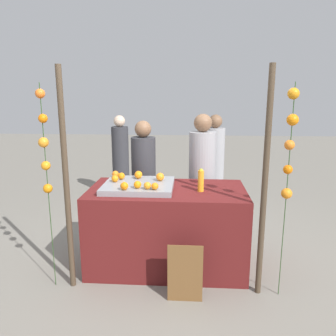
{
  "coord_description": "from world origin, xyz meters",
  "views": [
    {
      "loc": [
        0.25,
        -3.5,
        1.94
      ],
      "look_at": [
        0.0,
        0.15,
        1.11
      ],
      "focal_mm": 35.63,
      "sensor_mm": 36.0,
      "label": 1
    }
  ],
  "objects": [
    {
      "name": "ground_plane",
      "position": [
        0.0,
        0.0,
        0.0
      ],
      "size": [
        24.0,
        24.0,
        0.0
      ],
      "primitive_type": "plane",
      "color": "gray"
    },
    {
      "name": "stall_counter",
      "position": [
        0.0,
        0.0,
        0.45
      ],
      "size": [
        1.71,
        0.9,
        0.91
      ],
      "primitive_type": "cube",
      "color": "#5B1919",
      "rests_on": "ground_plane"
    },
    {
      "name": "orange_tray",
      "position": [
        -0.31,
        -0.0,
        0.94
      ],
      "size": [
        0.76,
        0.66,
        0.06
      ],
      "primitive_type": "cube",
      "color": "gray",
      "rests_on": "stall_counter"
    },
    {
      "name": "orange_0",
      "position": [
        -0.11,
        -0.24,
        1.0
      ],
      "size": [
        0.07,
        0.07,
        0.07
      ],
      "primitive_type": "sphere",
      "color": "orange",
      "rests_on": "orange_tray"
    },
    {
      "name": "orange_1",
      "position": [
        -0.62,
        0.22,
        1.01
      ],
      "size": [
        0.08,
        0.08,
        0.08
      ],
      "primitive_type": "sphere",
      "color": "orange",
      "rests_on": "orange_tray"
    },
    {
      "name": "orange_2",
      "position": [
        -0.35,
        0.19,
        1.01
      ],
      "size": [
        0.09,
        0.09,
        0.09
      ],
      "primitive_type": "sphere",
      "color": "orange",
      "rests_on": "orange_tray"
    },
    {
      "name": "orange_3",
      "position": [
        -0.58,
        0.03,
        1.01
      ],
      "size": [
        0.08,
        0.08,
        0.08
      ],
      "primitive_type": "sphere",
      "color": "orange",
      "rests_on": "orange_tray"
    },
    {
      "name": "orange_4",
      "position": [
        -0.29,
        -0.21,
        1.01
      ],
      "size": [
        0.08,
        0.08,
        0.08
      ],
      "primitive_type": "sphere",
      "color": "orange",
      "rests_on": "orange_tray"
    },
    {
      "name": "orange_5",
      "position": [
        -0.09,
        0.11,
        1.01
      ],
      "size": [
        0.09,
        0.09,
        0.09
      ],
      "primitive_type": "sphere",
      "color": "orange",
      "rests_on": "orange_tray"
    },
    {
      "name": "orange_6",
      "position": [
        -0.19,
        -0.23,
        1.01
      ],
      "size": [
        0.08,
        0.08,
        0.08
      ],
      "primitive_type": "sphere",
      "color": "orange",
      "rests_on": "orange_tray"
    },
    {
      "name": "orange_7",
      "position": [
        -0.53,
        0.15,
        1.01
      ],
      "size": [
        0.08,
        0.08,
        0.08
      ],
      "primitive_type": "sphere",
      "color": "orange",
      "rests_on": "orange_tray"
    },
    {
      "name": "orange_8",
      "position": [
        -0.42,
        -0.27,
        1.01
      ],
      "size": [
        0.08,
        0.08,
        0.08
      ],
      "primitive_type": "sphere",
      "color": "orange",
      "rests_on": "orange_tray"
    },
    {
      "name": "juice_bottle",
      "position": [
        0.36,
        -0.07,
        1.02
      ],
      "size": [
        0.06,
        0.06,
        0.25
      ],
      "color": "#FA9F23",
      "rests_on": "stall_counter"
    },
    {
      "name": "chalkboard_sign",
      "position": [
        0.22,
        -0.67,
        0.28
      ],
      "size": [
        0.33,
        0.03,
        0.58
      ],
      "color": "brown",
      "rests_on": "ground_plane"
    },
    {
      "name": "vendor_left",
      "position": [
        -0.36,
        0.74,
        0.74
      ],
      "size": [
        0.32,
        0.32,
        1.59
      ],
      "color": "#333338",
      "rests_on": "ground_plane"
    },
    {
      "name": "vendor_right",
      "position": [
        0.4,
        0.7,
        0.78
      ],
      "size": [
        0.34,
        0.34,
        1.68
      ],
      "color": "#99999E",
      "rests_on": "ground_plane"
    },
    {
      "name": "crowd_person_0",
      "position": [
        0.65,
        1.91,
        0.74
      ],
      "size": [
        0.32,
        0.32,
        1.6
      ],
      "color": "#99999E",
      "rests_on": "ground_plane"
    },
    {
      "name": "crowd_person_1",
      "position": [
        -1.04,
        2.5,
        0.72
      ],
      "size": [
        0.31,
        0.31,
        1.54
      ],
      "color": "#333338",
      "rests_on": "ground_plane"
    },
    {
      "name": "canopy_post_left",
      "position": [
        -0.94,
        -0.49,
        1.09
      ],
      "size": [
        0.06,
        0.06,
        2.19
      ],
      "primitive_type": "cylinder",
      "color": "#473828",
      "rests_on": "ground_plane"
    },
    {
      "name": "canopy_post_right",
      "position": [
        0.94,
        -0.49,
        1.09
      ],
      "size": [
        0.06,
        0.06,
        2.19
      ],
      "primitive_type": "cylinder",
      "color": "#473828",
      "rests_on": "ground_plane"
    },
    {
      "name": "garland_strand_left",
      "position": [
        -1.12,
        -0.5,
        1.46
      ],
      "size": [
        0.11,
        0.1,
        2.03
      ],
      "color": "#2D4C23",
      "rests_on": "ground_plane"
    },
    {
      "name": "garland_strand_right",
      "position": [
        1.13,
        -0.51,
        1.5
      ],
      "size": [
        0.11,
        0.11,
        2.03
      ],
      "color": "#2D4C23",
      "rests_on": "ground_plane"
    }
  ]
}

